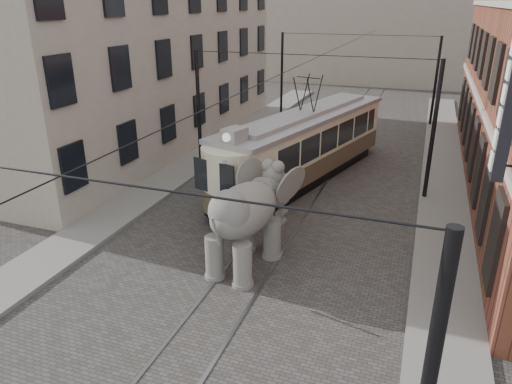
% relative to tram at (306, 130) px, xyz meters
% --- Properties ---
extents(ground, '(120.00, 120.00, 0.00)m').
position_rel_tram_xyz_m(ground, '(0.38, -6.68, -2.47)').
color(ground, '#464441').
extents(tram_rails, '(1.54, 80.00, 0.02)m').
position_rel_tram_xyz_m(tram_rails, '(0.38, -6.68, -2.46)').
color(tram_rails, slate).
rests_on(tram_rails, ground).
extents(sidewalk_right, '(2.00, 60.00, 0.15)m').
position_rel_tram_xyz_m(sidewalk_right, '(6.38, -6.68, -2.39)').
color(sidewalk_right, slate).
rests_on(sidewalk_right, ground).
extents(sidewalk_left, '(2.00, 60.00, 0.15)m').
position_rel_tram_xyz_m(sidewalk_left, '(-6.12, -6.68, -2.39)').
color(sidewalk_left, slate).
rests_on(sidewalk_left, ground).
extents(stucco_building, '(7.00, 24.00, 10.00)m').
position_rel_tram_xyz_m(stucco_building, '(-10.62, 3.32, 2.53)').
color(stucco_building, gray).
rests_on(stucco_building, ground).
extents(distant_block, '(28.00, 10.00, 14.00)m').
position_rel_tram_xyz_m(distant_block, '(0.38, 33.32, 4.53)').
color(distant_block, gray).
rests_on(distant_block, ground).
extents(catenary, '(11.00, 30.20, 6.00)m').
position_rel_tram_xyz_m(catenary, '(0.18, -1.68, 0.53)').
color(catenary, black).
rests_on(catenary, ground).
extents(tram, '(5.78, 12.68, 4.94)m').
position_rel_tram_xyz_m(tram, '(0.00, 0.00, 0.00)').
color(tram, beige).
rests_on(tram, ground).
extents(elephant, '(3.59, 5.51, 3.14)m').
position_rel_tram_xyz_m(elephant, '(0.19, -8.69, -0.90)').
color(elephant, slate).
rests_on(elephant, ground).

